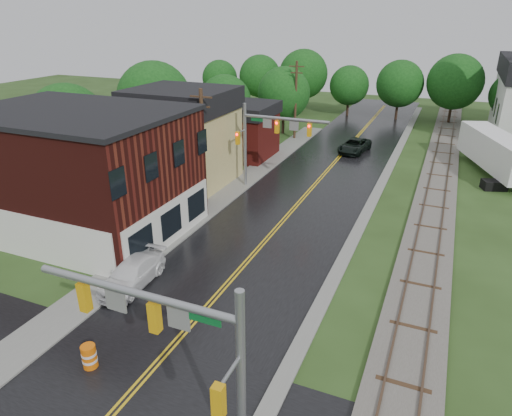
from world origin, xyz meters
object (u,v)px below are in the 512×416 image
Objects in this scene: tree_left_c at (226,103)px; tree_left_b at (155,101)px; brick_building at (80,171)px; suv_dark at (355,146)px; tree_left_e at (285,95)px; traffic_signal_far at (268,132)px; semi_trailer at (496,151)px; pickup_white at (132,274)px; construction_barrel at (89,356)px; traffic_signal_near at (177,337)px; tree_left_a at (69,126)px; utility_pole_c at (296,99)px; utility_pole_b at (203,146)px.

tree_left_b is at bearing -116.56° from tree_left_c.
brick_building is 29.58m from suv_dark.
brick_building is at bearing -96.71° from tree_left_e.
tree_left_c is (-10.38, 12.90, -0.46)m from traffic_signal_far.
traffic_signal_far is 21.67m from semi_trailer.
traffic_signal_far is at bearing 82.06° from pickup_white.
construction_barrel is (11.35, -35.90, -3.96)m from tree_left_c.
traffic_signal_far is at bearing 53.08° from brick_building.
tree_left_b is 21.59m from suv_dark.
tree_left_b reaches higher than construction_barrel.
tree_left_b reaches higher than suv_dark.
traffic_signal_near is at bearing -78.50° from suv_dark.
tree_left_e is (11.00, 24.00, -0.30)m from tree_left_a.
pickup_white is (13.05, -21.90, -5.01)m from tree_left_b.
utility_pole_c is at bearing 101.09° from traffic_signal_far.
tree_left_e reaches higher than traffic_signal_far.
traffic_signal_near is 43.24m from utility_pole_c.
tree_left_e is (-2.05, 1.90, 0.09)m from utility_pole_c.
utility_pole_c reaches higher than traffic_signal_near.
tree_left_b is (-11.05, -12.10, 1.00)m from utility_pole_c.
tree_left_b is 1.27× the size of tree_left_c.
utility_pole_c is 1.18× the size of tree_left_c.
semi_trailer is (21.27, -5.16, -2.49)m from utility_pole_c.
pickup_white is at bearing -83.57° from tree_left_e.
tree_left_a is 10.22m from tree_left_b.
suv_dark is 0.44× the size of semi_trailer.
construction_barrel is (0.97, -23.00, -4.42)m from traffic_signal_far.
suv_dark reaches higher than pickup_white.
tree_left_b reaches higher than tree_left_a.
tree_left_c is (4.00, 8.00, -1.21)m from tree_left_b.
tree_left_a is 1.78× the size of pickup_white.
tree_left_a reaches higher than semi_trailer.
tree_left_c is 0.94× the size of tree_left_e.
utility_pole_c reaches higher than tree_left_e.
utility_pole_b reaches higher than traffic_signal_far.
traffic_signal_near reaches higher than suv_dark.
utility_pole_c is 40.45m from construction_barrel.
traffic_signal_near is at bearing -74.32° from tree_left_e.
tree_left_b is at bearing 107.61° from brick_building.
brick_building is 2.74× the size of suv_dark.
pickup_white is at bearing -80.54° from utility_pole_b.
utility_pole_c is at bearing 96.14° from construction_barrel.
utility_pole_c is at bearing 89.91° from pickup_white.
tree_left_a reaches higher than traffic_signal_far.
brick_building is 36.04m from semi_trailer.
traffic_signal_near is 1.51× the size of pickup_white.
construction_barrel is at bearing -47.78° from brick_building.
tree_left_a is at bearing -162.70° from traffic_signal_far.
tree_left_c is 31.47m from pickup_white.
tree_left_b reaches higher than traffic_signal_near.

